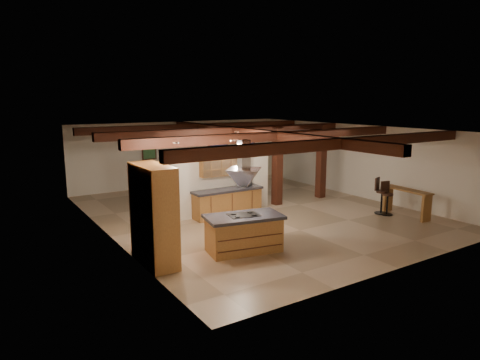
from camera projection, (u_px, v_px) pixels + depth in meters
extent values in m
plane|color=tan|center=(254.00, 212.00, 14.95)|extent=(12.00, 12.00, 0.00)
plane|color=silver|center=(180.00, 153.00, 19.64)|extent=(10.00, 0.00, 10.00)
plane|color=silver|center=(403.00, 208.00, 9.72)|extent=(10.00, 0.00, 10.00)
plane|color=silver|center=(108.00, 187.00, 12.02)|extent=(0.00, 12.00, 12.00)
plane|color=silver|center=(355.00, 160.00, 17.33)|extent=(0.00, 12.00, 12.00)
plane|color=#331B10|center=(254.00, 129.00, 14.41)|extent=(12.00, 12.00, 0.00)
cube|color=#36190D|center=(341.00, 143.00, 11.13)|extent=(10.00, 0.25, 0.28)
cube|color=#36190D|center=(278.00, 136.00, 13.36)|extent=(10.00, 0.25, 0.28)
cube|color=#36190D|center=(234.00, 131.00, 15.51)|extent=(10.00, 0.25, 0.28)
cube|color=#36190D|center=(200.00, 127.00, 17.74)|extent=(10.00, 0.25, 0.28)
cube|color=#36190D|center=(254.00, 133.00, 14.43)|extent=(0.28, 12.00, 0.28)
cube|color=#36190D|center=(277.00, 166.00, 15.83)|extent=(0.30, 0.30, 2.90)
cube|color=#36190D|center=(321.00, 162.00, 17.00)|extent=(0.30, 0.30, 2.90)
cube|color=#36190D|center=(301.00, 134.00, 16.20)|extent=(2.50, 0.28, 0.28)
cube|color=silver|center=(222.00, 182.00, 14.62)|extent=(3.80, 0.18, 2.20)
cube|color=#A46F35|center=(154.00, 215.00, 10.09)|extent=(0.64, 1.60, 2.40)
cube|color=silver|center=(166.00, 215.00, 10.26)|extent=(0.06, 0.62, 0.95)
cube|color=black|center=(167.00, 207.00, 10.25)|extent=(0.01, 0.50, 0.28)
cube|color=#A46F35|center=(228.00, 203.00, 14.43)|extent=(2.40, 0.60, 0.86)
cube|color=black|center=(227.00, 190.00, 14.34)|extent=(2.50, 0.66, 0.08)
cube|color=#A46F35|center=(224.00, 161.00, 14.34)|extent=(1.80, 0.34, 0.95)
cube|color=silver|center=(227.00, 162.00, 14.19)|extent=(1.74, 0.02, 0.90)
pyramid|color=silver|center=(244.00, 186.00, 10.82)|extent=(1.10, 1.10, 0.45)
cube|color=silver|center=(244.00, 154.00, 10.67)|extent=(0.26, 0.22, 0.73)
cube|color=#36190D|center=(218.00, 150.00, 20.64)|extent=(1.10, 0.05, 1.70)
cube|color=black|center=(219.00, 150.00, 20.61)|extent=(0.95, 0.02, 1.55)
cube|color=#36190D|center=(246.00, 148.00, 21.49)|extent=(1.10, 0.05, 1.70)
cube|color=black|center=(246.00, 148.00, 21.46)|extent=(0.95, 0.02, 1.55)
cube|color=#36190D|center=(149.00, 150.00, 18.74)|extent=(0.65, 0.04, 0.85)
cube|color=#275C2D|center=(149.00, 150.00, 18.72)|extent=(0.55, 0.01, 0.75)
cylinder|color=silver|center=(232.00, 141.00, 10.72)|extent=(0.16, 0.16, 0.03)
cylinder|color=silver|center=(237.00, 132.00, 13.47)|extent=(0.16, 0.16, 0.03)
cylinder|color=silver|center=(176.00, 143.00, 10.22)|extent=(0.16, 0.16, 0.03)
cube|color=#A46F35|center=(244.00, 235.00, 11.06)|extent=(1.99, 1.26, 0.88)
cube|color=black|center=(244.00, 217.00, 10.97)|extent=(2.13, 1.40, 0.08)
cube|color=black|center=(244.00, 215.00, 10.96)|extent=(0.85, 0.65, 0.02)
imported|color=#3E210F|center=(209.00, 188.00, 17.38)|extent=(2.07, 1.60, 0.64)
imported|color=black|center=(225.00, 175.00, 20.43)|extent=(2.37, 1.31, 0.65)
imported|color=silver|center=(244.00, 183.00, 14.67)|extent=(0.55, 0.45, 0.26)
cube|color=#A46F35|center=(407.00, 190.00, 14.32)|extent=(0.57, 1.79, 0.05)
cube|color=#A46F35|center=(426.00, 208.00, 13.72)|extent=(0.40, 0.12, 0.88)
cube|color=#A46F35|center=(388.00, 199.00, 15.09)|extent=(0.40, 0.12, 0.88)
cube|color=#36190D|center=(255.00, 174.00, 21.09)|extent=(0.50, 0.50, 0.50)
cylinder|color=black|center=(255.00, 167.00, 21.03)|extent=(0.06, 0.06, 0.17)
cone|color=#FFDF99|center=(255.00, 164.00, 21.00)|extent=(0.30, 0.30, 0.19)
cylinder|color=black|center=(382.00, 192.00, 14.63)|extent=(0.39, 0.39, 0.08)
cube|color=black|center=(377.00, 184.00, 14.69)|extent=(0.36, 0.17, 0.43)
cylinder|color=black|center=(381.00, 203.00, 14.70)|extent=(0.07, 0.07, 0.76)
cylinder|color=black|center=(381.00, 213.00, 14.77)|extent=(0.43, 0.43, 0.03)
cylinder|color=black|center=(388.00, 194.00, 14.48)|extent=(0.36, 0.36, 0.07)
cube|color=black|center=(385.00, 187.00, 14.60)|extent=(0.34, 0.12, 0.40)
cylinder|color=black|center=(387.00, 205.00, 14.55)|extent=(0.06, 0.06, 0.70)
cylinder|color=black|center=(386.00, 214.00, 14.61)|extent=(0.40, 0.40, 0.03)
cube|color=#36190D|center=(203.00, 190.00, 16.27)|extent=(0.50, 0.50, 0.07)
cube|color=#36190D|center=(200.00, 178.00, 16.38)|extent=(0.47, 0.09, 0.84)
cylinder|color=#36190D|center=(202.00, 198.00, 16.06)|extent=(0.06, 0.06, 0.47)
cylinder|color=#36190D|center=(210.00, 197.00, 16.29)|extent=(0.06, 0.06, 0.47)
cylinder|color=#36190D|center=(196.00, 196.00, 16.36)|extent=(0.06, 0.06, 0.47)
cylinder|color=#36190D|center=(205.00, 195.00, 16.58)|extent=(0.06, 0.06, 0.47)
cube|color=#36190D|center=(183.00, 183.00, 17.50)|extent=(0.50, 0.50, 0.07)
cube|color=#36190D|center=(185.00, 174.00, 17.24)|extent=(0.47, 0.09, 0.84)
cylinder|color=#36190D|center=(185.00, 188.00, 17.81)|extent=(0.06, 0.06, 0.47)
cylinder|color=#36190D|center=(177.00, 190.00, 17.59)|extent=(0.06, 0.06, 0.47)
cylinder|color=#36190D|center=(189.00, 190.00, 17.52)|extent=(0.06, 0.06, 0.47)
cylinder|color=#36190D|center=(181.00, 191.00, 17.29)|extent=(0.06, 0.06, 0.47)
cube|color=#36190D|center=(220.00, 187.00, 16.73)|extent=(0.50, 0.50, 0.07)
cube|color=#36190D|center=(217.00, 176.00, 16.84)|extent=(0.47, 0.09, 0.84)
cylinder|color=#36190D|center=(219.00, 195.00, 16.52)|extent=(0.06, 0.06, 0.47)
cylinder|color=#36190D|center=(227.00, 194.00, 16.75)|extent=(0.06, 0.06, 0.47)
cylinder|color=#36190D|center=(213.00, 194.00, 16.82)|extent=(0.06, 0.06, 0.47)
cylinder|color=#36190D|center=(221.00, 192.00, 17.04)|extent=(0.06, 0.06, 0.47)
cube|color=#36190D|center=(199.00, 181.00, 17.96)|extent=(0.50, 0.50, 0.07)
cube|color=#36190D|center=(202.00, 172.00, 17.70)|extent=(0.47, 0.09, 0.84)
cylinder|color=#36190D|center=(201.00, 186.00, 18.28)|extent=(0.06, 0.06, 0.47)
cylinder|color=#36190D|center=(193.00, 187.00, 18.05)|extent=(0.06, 0.06, 0.47)
cylinder|color=#36190D|center=(205.00, 188.00, 17.98)|extent=(0.06, 0.06, 0.47)
cylinder|color=#36190D|center=(198.00, 189.00, 17.75)|extent=(0.06, 0.06, 0.47)
cube|color=#36190D|center=(236.00, 185.00, 17.19)|extent=(0.50, 0.50, 0.07)
cube|color=#36190D|center=(233.00, 174.00, 17.30)|extent=(0.47, 0.09, 0.84)
cylinder|color=#36190D|center=(235.00, 193.00, 16.98)|extent=(0.06, 0.06, 0.47)
cylinder|color=#36190D|center=(243.00, 192.00, 17.21)|extent=(0.06, 0.06, 0.47)
cylinder|color=#36190D|center=(230.00, 191.00, 17.28)|extent=(0.06, 0.06, 0.47)
cylinder|color=#36190D|center=(237.00, 190.00, 17.51)|extent=(0.06, 0.06, 0.47)
cube|color=#36190D|center=(215.00, 179.00, 18.42)|extent=(0.50, 0.50, 0.07)
cube|color=#36190D|center=(218.00, 170.00, 18.16)|extent=(0.47, 0.09, 0.84)
cylinder|color=#36190D|center=(216.00, 184.00, 18.74)|extent=(0.06, 0.06, 0.47)
cylinder|color=#36190D|center=(209.00, 185.00, 18.51)|extent=(0.06, 0.06, 0.47)
cylinder|color=#36190D|center=(221.00, 185.00, 18.44)|extent=(0.06, 0.06, 0.47)
cylinder|color=#36190D|center=(213.00, 186.00, 18.21)|extent=(0.06, 0.06, 0.47)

